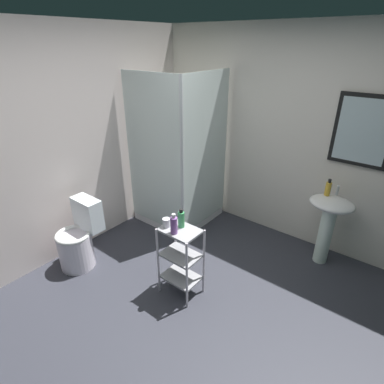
{
  "coord_description": "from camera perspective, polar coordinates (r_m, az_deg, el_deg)",
  "views": [
    {
      "loc": [
        1.25,
        -1.65,
        2.3
      ],
      "look_at": [
        -0.43,
        0.48,
        0.96
      ],
      "focal_mm": 28.85,
      "sensor_mm": 36.0,
      "label": 1
    }
  ],
  "objects": [
    {
      "name": "ground_plane",
      "position": [
        3.1,
        0.8,
        -21.87
      ],
      "size": [
        4.2,
        4.2,
        0.02
      ],
      "primitive_type": "cube",
      "color": "#30313A"
    },
    {
      "name": "wall_back",
      "position": [
        3.86,
        18.26,
        9.21
      ],
      "size": [
        4.2,
        0.14,
        2.5
      ],
      "color": "silver",
      "rests_on": "ground_plane"
    },
    {
      "name": "wall_left",
      "position": [
        3.67,
        -22.87,
        7.55
      ],
      "size": [
        0.1,
        4.2,
        2.5
      ],
      "primitive_type": "cube",
      "color": "silver",
      "rests_on": "ground_plane"
    },
    {
      "name": "shower_stall",
      "position": [
        4.18,
        -2.34,
        0.21
      ],
      "size": [
        0.92,
        0.92,
        2.0
      ],
      "color": "white",
      "rests_on": "ground_plane"
    },
    {
      "name": "pedestal_sink",
      "position": [
        3.66,
        23.98,
        -4.29
      ],
      "size": [
        0.46,
        0.37,
        0.81
      ],
      "color": "white",
      "rests_on": "ground_plane"
    },
    {
      "name": "sink_faucet",
      "position": [
        3.64,
        25.3,
        0.31
      ],
      "size": [
        0.03,
        0.03,
        0.1
      ],
      "primitive_type": "cylinder",
      "color": "silver",
      "rests_on": "pedestal_sink"
    },
    {
      "name": "toilet",
      "position": [
        3.67,
        -20.18,
        -8.33
      ],
      "size": [
        0.37,
        0.49,
        0.76
      ],
      "color": "white",
      "rests_on": "ground_plane"
    },
    {
      "name": "storage_cart",
      "position": [
        3.02,
        -2.09,
        -11.79
      ],
      "size": [
        0.38,
        0.28,
        0.74
      ],
      "color": "silver",
      "rests_on": "ground_plane"
    },
    {
      "name": "hand_soap_bottle",
      "position": [
        3.57,
        23.85,
        0.63
      ],
      "size": [
        0.06,
        0.06,
        0.19
      ],
      "color": "gold",
      "rests_on": "pedestal_sink"
    },
    {
      "name": "conditioner_bottle_purple",
      "position": [
        2.76,
        -3.37,
        -6.09
      ],
      "size": [
        0.06,
        0.06,
        0.2
      ],
      "color": "#8752A2",
      "rests_on": "storage_cart"
    },
    {
      "name": "body_wash_bottle_green",
      "position": [
        2.85,
        -2.01,
        -5.04
      ],
      "size": [
        0.06,
        0.06,
        0.19
      ],
      "color": "#389654",
      "rests_on": "storage_cart"
    },
    {
      "name": "rinse_cup",
      "position": [
        2.88,
        -4.77,
        -5.67
      ],
      "size": [
        0.07,
        0.07,
        0.09
      ],
      "primitive_type": "cylinder",
      "color": "silver",
      "rests_on": "storage_cart"
    }
  ]
}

